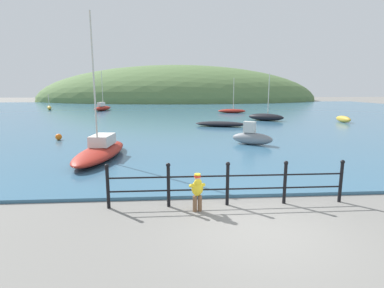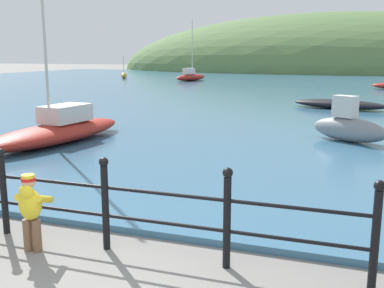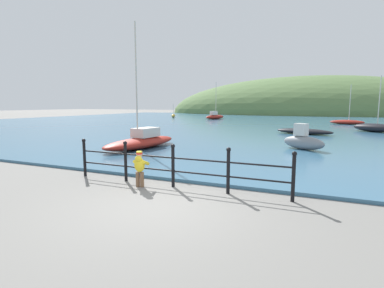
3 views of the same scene
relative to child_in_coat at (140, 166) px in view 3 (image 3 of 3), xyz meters
name	(u,v)px [view 3 (image 3 of 3)]	position (x,y,z in m)	size (l,w,h in m)	color
ground_plane	(163,206)	(1.37, -1.13, -0.60)	(200.00, 200.00, 0.00)	slate
water	(294,123)	(1.37, 30.87, -0.55)	(80.00, 60.00, 0.10)	#386684
far_hillside	(309,114)	(1.37, 69.27, -0.60)	(68.85, 37.87, 17.44)	#567542
iron_railing	(173,164)	(0.85, 0.37, 0.04)	(6.46, 0.12, 1.21)	black
child_in_coat	(140,166)	(0.00, 0.00, 0.00)	(0.41, 0.40, 1.00)	brown
boat_white_sailboat	(304,131)	(3.33, 16.41, -0.30)	(4.21, 2.10, 0.41)	black
boat_blue_hull	(303,141)	(3.74, 8.54, -0.10)	(2.24, 1.71, 1.25)	gray
boat_far_left	(215,116)	(-9.99, 34.64, -0.11)	(2.14, 4.43, 5.34)	maroon
boat_red_dinghy	(347,122)	(6.93, 29.64, -0.24)	(3.53, 1.58, 4.24)	maroon
boat_twin_mast	(173,116)	(-17.81, 36.59, -0.19)	(1.25, 2.06, 2.20)	gold
boat_far_right	(142,141)	(-3.76, 5.83, -0.16)	(2.04, 5.17, 6.06)	maroon
boat_nearest_quay	(375,128)	(8.34, 20.52, -0.15)	(3.43, 2.89, 4.38)	black
mooring_buoy	(138,133)	(-7.32, 10.76, -0.32)	(0.37, 0.37, 0.37)	orange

